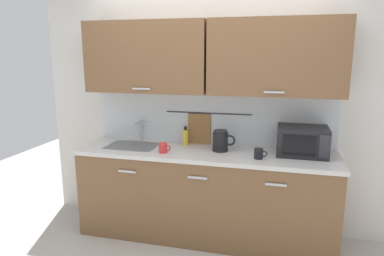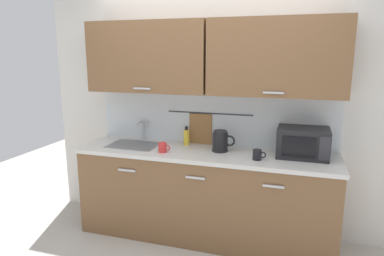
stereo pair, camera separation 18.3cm
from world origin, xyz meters
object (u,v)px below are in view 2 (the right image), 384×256
object	(u,v)px
electric_kettle	(221,141)
microwave	(303,142)
dish_soap_bottle	(186,137)
mug_by_kettle	(257,155)
mug_near_sink	(163,147)

from	to	relation	value
electric_kettle	microwave	bearing A→B (deg)	3.83
dish_soap_bottle	mug_by_kettle	xyz separation A→B (m)	(0.77, -0.31, -0.04)
electric_kettle	mug_near_sink	world-z (taller)	electric_kettle
microwave	mug_near_sink	xyz separation A→B (m)	(-1.29, -0.25, -0.09)
microwave	dish_soap_bottle	world-z (taller)	microwave
electric_kettle	mug_by_kettle	size ratio (longest dim) A/B	1.89
dish_soap_bottle	mug_near_sink	distance (m)	0.36
microwave	mug_near_sink	world-z (taller)	microwave
microwave	mug_near_sink	distance (m)	1.31
electric_kettle	dish_soap_bottle	size ratio (longest dim) A/B	1.16
microwave	mug_by_kettle	size ratio (longest dim) A/B	3.83
mug_by_kettle	electric_kettle	bearing A→B (deg)	155.44
electric_kettle	mug_by_kettle	distance (m)	0.42
microwave	dish_soap_bottle	xyz separation A→B (m)	(-1.16, 0.09, -0.05)
mug_by_kettle	mug_near_sink	bearing A→B (deg)	-178.23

